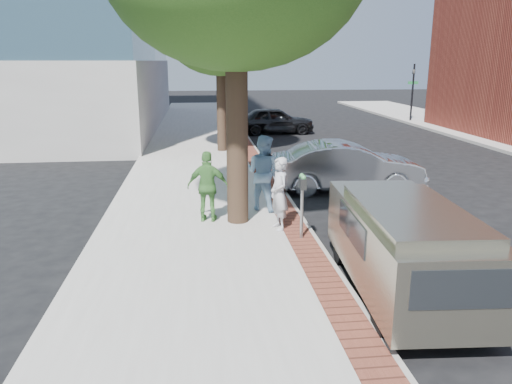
{
  "coord_description": "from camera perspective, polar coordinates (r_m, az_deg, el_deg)",
  "views": [
    {
      "loc": [
        -1.5,
        -9.87,
        4.01
      ],
      "look_at": [
        -0.29,
        0.69,
        1.2
      ],
      "focal_mm": 35.0,
      "sensor_mm": 36.0,
      "label": 1
    }
  ],
  "objects": [
    {
      "name": "bg_car",
      "position": [
        28.34,
        2.16,
        8.19
      ],
      "size": [
        4.42,
        1.86,
        1.49
      ],
      "primitive_type": "imported",
      "rotation": [
        0.0,
        0.0,
        1.59
      ],
      "color": "black",
      "rests_on": "ground"
    },
    {
      "name": "signal_far",
      "position": [
        34.85,
        17.48,
        11.25
      ],
      "size": [
        0.7,
        0.15,
        3.8
      ],
      "color": "black",
      "rests_on": "ground"
    },
    {
      "name": "person_green",
      "position": [
        12.24,
        -5.5,
        0.63
      ],
      "size": [
        1.09,
        0.61,
        1.75
      ],
      "primitive_type": "imported",
      "rotation": [
        0.0,
        0.0,
        2.96
      ],
      "color": "#48853C",
      "rests_on": "sidewalk"
    },
    {
      "name": "office_base",
      "position": [
        33.94,
        -26.78,
        9.86
      ],
      "size": [
        18.2,
        22.2,
        4.0
      ],
      "primitive_type": "cube",
      "color": "gray",
      "rests_on": "ground"
    },
    {
      "name": "ground",
      "position": [
        10.76,
        1.95,
        -7.09
      ],
      "size": [
        120.0,
        120.0,
        0.0
      ],
      "primitive_type": "plane",
      "color": "black",
      "rests_on": "ground"
    },
    {
      "name": "person_officer",
      "position": [
        13.13,
        0.85,
        2.22
      ],
      "size": [
        1.23,
        1.2,
        2.0
      ],
      "primitive_type": "imported",
      "rotation": [
        0.0,
        0.0,
        2.47
      ],
      "color": "#83ABCB",
      "rests_on": "sidewalk"
    },
    {
      "name": "sedan_silver",
      "position": [
        15.95,
        10.37,
        2.86
      ],
      "size": [
        4.78,
        1.9,
        1.55
      ],
      "primitive_type": "imported",
      "rotation": [
        0.0,
        0.0,
        1.51
      ],
      "color": "silver",
      "rests_on": "ground"
    },
    {
      "name": "person_gray",
      "position": [
        11.61,
        2.66,
        -0.19
      ],
      "size": [
        0.55,
        0.71,
        1.72
      ],
      "primitive_type": "imported",
      "rotation": [
        0.0,
        0.0,
        -1.33
      ],
      "color": "#AEAEB3",
      "rests_on": "sidewalk"
    },
    {
      "name": "van",
      "position": [
        9.18,
        16.18,
        -5.47
      ],
      "size": [
        2.03,
        4.67,
        1.68
      ],
      "rotation": [
        0.0,
        0.0,
        -0.07
      ],
      "color": "gray",
      "rests_on": "ground"
    },
    {
      "name": "curb",
      "position": [
        18.47,
        1.53,
        2.51
      ],
      "size": [
        0.1,
        60.0,
        0.15
      ],
      "primitive_type": "cube",
      "color": "gray",
      "rests_on": "ground"
    },
    {
      "name": "brick_strip",
      "position": [
        18.41,
        0.45,
        2.72
      ],
      "size": [
        0.6,
        60.0,
        0.01
      ],
      "primitive_type": "cube",
      "color": "brown",
      "rests_on": "sidewalk"
    },
    {
      "name": "signal_near",
      "position": [
        32.01,
        -2.3,
        11.65
      ],
      "size": [
        0.7,
        0.15,
        3.8
      ],
      "color": "black",
      "rests_on": "ground"
    },
    {
      "name": "tree_far",
      "position": [
        21.93,
        -4.14,
        18.14
      ],
      "size": [
        4.8,
        4.8,
        7.14
      ],
      "color": "black",
      "rests_on": "sidewalk"
    },
    {
      "name": "parking_meter",
      "position": [
        10.95,
        5.31,
        -0.1
      ],
      "size": [
        0.12,
        0.32,
        1.47
      ],
      "color": "gray",
      "rests_on": "sidewalk"
    },
    {
      "name": "sidewalk",
      "position": [
        18.3,
        -6.41,
        2.3
      ],
      "size": [
        5.0,
        60.0,
        0.15
      ],
      "primitive_type": "cube",
      "color": "#9E9991",
      "rests_on": "ground"
    }
  ]
}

